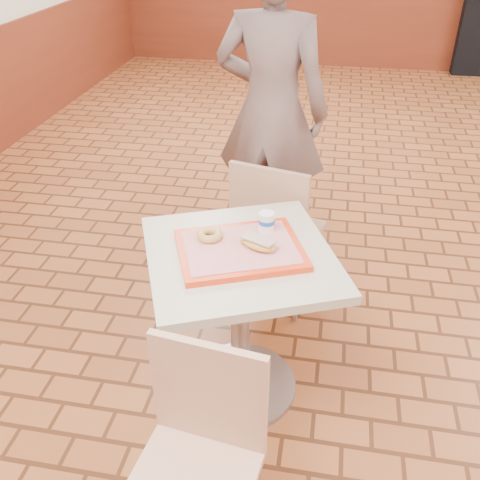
% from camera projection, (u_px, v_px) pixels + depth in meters
% --- Properties ---
extents(main_table, '(0.72, 0.72, 0.76)m').
position_uv_depth(main_table, '(240.00, 302.00, 2.24)').
color(main_table, '#BFB89A').
rests_on(main_table, ground).
extents(chair_main_front, '(0.43, 0.43, 0.83)m').
position_uv_depth(chair_main_front, '(199.00, 451.00, 1.69)').
color(chair_main_front, tan).
rests_on(chair_main_front, ground).
extents(chair_main_back, '(0.49, 0.49, 0.88)m').
position_uv_depth(chair_main_back, '(275.00, 228.00, 2.78)').
color(chair_main_back, tan).
rests_on(chair_main_back, ground).
extents(customer, '(0.72, 0.53, 1.82)m').
position_uv_depth(customer, '(271.00, 111.00, 3.06)').
color(customer, '#6B5653').
rests_on(customer, ground).
extents(serving_tray, '(0.48, 0.37, 0.03)m').
position_uv_depth(serving_tray, '(240.00, 250.00, 2.10)').
color(serving_tray, red).
rests_on(serving_tray, main_table).
extents(ring_donut, '(0.12, 0.12, 0.03)m').
position_uv_depth(ring_donut, '(209.00, 235.00, 2.13)').
color(ring_donut, '#BD9345').
rests_on(ring_donut, serving_tray).
extents(long_john_donut, '(0.16, 0.13, 0.05)m').
position_uv_depth(long_john_donut, '(258.00, 243.00, 2.07)').
color(long_john_donut, gold).
rests_on(long_john_donut, serving_tray).
extents(paper_cup, '(0.07, 0.07, 0.08)m').
position_uv_depth(paper_cup, '(267.00, 222.00, 2.17)').
color(paper_cup, white).
rests_on(paper_cup, serving_tray).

